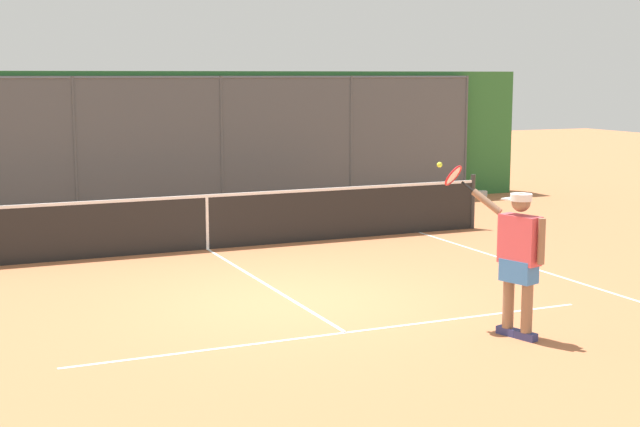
% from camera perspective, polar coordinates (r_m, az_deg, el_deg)
% --- Properties ---
extents(ground_plane, '(60.00, 60.00, 0.00)m').
position_cam_1_polar(ground_plane, '(12.21, -1.68, -5.52)').
color(ground_plane, '#B76B42').
extents(court_line_markings, '(8.50, 10.26, 0.01)m').
position_cam_1_polar(court_line_markings, '(10.49, 2.35, -7.91)').
color(court_line_markings, white).
rests_on(court_line_markings, ground).
extents(fence_backdrop, '(18.69, 1.37, 3.08)m').
position_cam_1_polar(fence_backdrop, '(20.21, -11.00, 4.37)').
color(fence_backdrop, '#474C51').
rests_on(fence_backdrop, ground).
extents(tennis_net, '(10.92, 0.09, 1.07)m').
position_cam_1_polar(tennis_net, '(15.80, -7.11, -0.49)').
color(tennis_net, '#2D2D2D').
rests_on(tennis_net, ground).
extents(tennis_player, '(0.76, 1.28, 1.97)m').
position_cam_1_polar(tennis_player, '(10.59, 12.31, -2.46)').
color(tennis_player, navy).
rests_on(tennis_player, ground).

